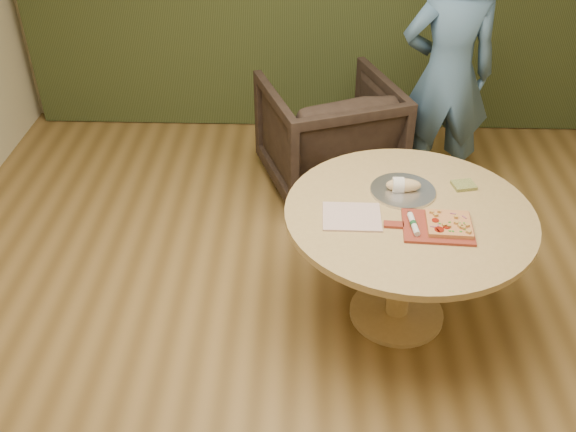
{
  "coord_description": "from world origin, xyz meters",
  "views": [
    {
      "loc": [
        -0.02,
        -2.33,
        2.68
      ],
      "look_at": [
        -0.11,
        0.25,
        0.84
      ],
      "focal_mm": 40.0,
      "sensor_mm": 36.0,
      "label": 1
    }
  ],
  "objects_px": {
    "pizza_paddle": "(435,227)",
    "flatbread_pizza": "(449,224)",
    "bread_roll": "(402,185)",
    "person_standing": "(447,76)",
    "serving_tray": "(403,191)",
    "armchair": "(329,130)",
    "cutlery_roll": "(413,224)",
    "pedestal_table": "(407,232)"
  },
  "relations": [
    {
      "from": "pedestal_table",
      "to": "serving_tray",
      "type": "bearing_deg",
      "value": 95.41
    },
    {
      "from": "person_standing",
      "to": "armchair",
      "type": "bearing_deg",
      "value": -4.91
    },
    {
      "from": "bread_roll",
      "to": "armchair",
      "type": "xyz_separation_m",
      "value": [
        -0.36,
        1.26,
        -0.33
      ]
    },
    {
      "from": "serving_tray",
      "to": "armchair",
      "type": "distance_m",
      "value": 1.35
    },
    {
      "from": "pedestal_table",
      "to": "person_standing",
      "type": "relative_size",
      "value": 0.73
    },
    {
      "from": "pizza_paddle",
      "to": "flatbread_pizza",
      "type": "height_order",
      "value": "flatbread_pizza"
    },
    {
      "from": "serving_tray",
      "to": "person_standing",
      "type": "xyz_separation_m",
      "value": [
        0.42,
        1.22,
        0.15
      ]
    },
    {
      "from": "pedestal_table",
      "to": "cutlery_roll",
      "type": "distance_m",
      "value": 0.23
    },
    {
      "from": "serving_tray",
      "to": "cutlery_roll",
      "type": "bearing_deg",
      "value": -87.77
    },
    {
      "from": "flatbread_pizza",
      "to": "serving_tray",
      "type": "height_order",
      "value": "flatbread_pizza"
    },
    {
      "from": "cutlery_roll",
      "to": "serving_tray",
      "type": "relative_size",
      "value": 0.56
    },
    {
      "from": "pedestal_table",
      "to": "flatbread_pizza",
      "type": "height_order",
      "value": "flatbread_pizza"
    },
    {
      "from": "pizza_paddle",
      "to": "armchair",
      "type": "bearing_deg",
      "value": 110.68
    },
    {
      "from": "pedestal_table",
      "to": "cutlery_roll",
      "type": "relative_size",
      "value": 6.63
    },
    {
      "from": "serving_tray",
      "to": "armchair",
      "type": "xyz_separation_m",
      "value": [
        -0.37,
        1.26,
        -0.3
      ]
    },
    {
      "from": "bread_roll",
      "to": "person_standing",
      "type": "distance_m",
      "value": 1.3
    },
    {
      "from": "cutlery_roll",
      "to": "bread_roll",
      "type": "distance_m",
      "value": 0.34
    },
    {
      "from": "flatbread_pizza",
      "to": "cutlery_roll",
      "type": "relative_size",
      "value": 1.17
    },
    {
      "from": "bread_roll",
      "to": "person_standing",
      "type": "xyz_separation_m",
      "value": [
        0.43,
        1.22,
        0.12
      ]
    },
    {
      "from": "pedestal_table",
      "to": "flatbread_pizza",
      "type": "distance_m",
      "value": 0.28
    },
    {
      "from": "pizza_paddle",
      "to": "armchair",
      "type": "distance_m",
      "value": 1.69
    },
    {
      "from": "bread_roll",
      "to": "armchair",
      "type": "relative_size",
      "value": 0.21
    },
    {
      "from": "bread_roll",
      "to": "person_standing",
      "type": "height_order",
      "value": "person_standing"
    },
    {
      "from": "pizza_paddle",
      "to": "person_standing",
      "type": "xyz_separation_m",
      "value": [
        0.3,
        1.55,
        0.15
      ]
    },
    {
      "from": "cutlery_roll",
      "to": "armchair",
      "type": "bearing_deg",
      "value": 98.19
    },
    {
      "from": "pedestal_table",
      "to": "armchair",
      "type": "relative_size",
      "value": 1.43
    },
    {
      "from": "bread_roll",
      "to": "cutlery_roll",
      "type": "bearing_deg",
      "value": -86.27
    },
    {
      "from": "pedestal_table",
      "to": "person_standing",
      "type": "height_order",
      "value": "person_standing"
    },
    {
      "from": "person_standing",
      "to": "pizza_paddle",
      "type": "bearing_deg",
      "value": 76.84
    },
    {
      "from": "bread_roll",
      "to": "person_standing",
      "type": "bearing_deg",
      "value": 70.51
    },
    {
      "from": "pizza_paddle",
      "to": "flatbread_pizza",
      "type": "relative_size",
      "value": 1.95
    },
    {
      "from": "pizza_paddle",
      "to": "cutlery_roll",
      "type": "bearing_deg",
      "value": -172.29
    },
    {
      "from": "flatbread_pizza",
      "to": "cutlery_roll",
      "type": "bearing_deg",
      "value": -176.59
    },
    {
      "from": "cutlery_roll",
      "to": "person_standing",
      "type": "height_order",
      "value": "person_standing"
    },
    {
      "from": "armchair",
      "to": "flatbread_pizza",
      "type": "bearing_deg",
      "value": 89.48
    },
    {
      "from": "flatbread_pizza",
      "to": "bread_roll",
      "type": "relative_size",
      "value": 1.2
    },
    {
      "from": "pizza_paddle",
      "to": "person_standing",
      "type": "distance_m",
      "value": 1.59
    },
    {
      "from": "pizza_paddle",
      "to": "serving_tray",
      "type": "bearing_deg",
      "value": 114.44
    },
    {
      "from": "pedestal_table",
      "to": "bread_roll",
      "type": "bearing_deg",
      "value": 98.18
    },
    {
      "from": "pizza_paddle",
      "to": "flatbread_pizza",
      "type": "distance_m",
      "value": 0.07
    },
    {
      "from": "pedestal_table",
      "to": "pizza_paddle",
      "type": "bearing_deg",
      "value": -53.51
    },
    {
      "from": "bread_roll",
      "to": "pedestal_table",
      "type": "bearing_deg",
      "value": -81.82
    }
  ]
}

